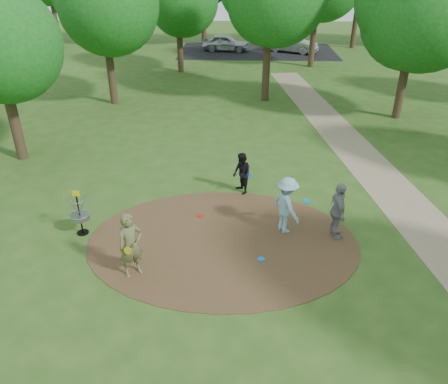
{
  "coord_description": "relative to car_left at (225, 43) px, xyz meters",
  "views": [
    {
      "loc": [
        0.45,
        -11.16,
        7.91
      ],
      "look_at": [
        0.0,
        1.2,
        1.1
      ],
      "focal_mm": 35.0,
      "sensor_mm": 36.0,
      "label": 1
    }
  ],
  "objects": [
    {
      "name": "player_waiting_with_disc",
      "position": [
        4.43,
        -29.58,
        0.23
      ],
      "size": [
        0.55,
        1.14,
        1.88
      ],
      "color": "gray",
      "rests_on": "ground"
    },
    {
      "name": "dirt_clearing",
      "position": [
        0.91,
        -29.96,
        -0.7
      ],
      "size": [
        8.4,
        8.4,
        0.02
      ],
      "primitive_type": "cylinder",
      "color": "#47301C",
      "rests_on": "ground"
    },
    {
      "name": "player_observer_with_disc",
      "position": [
        -1.52,
        -31.59,
        0.25
      ],
      "size": [
        0.84,
        0.79,
        1.93
      ],
      "color": "brown",
      "rests_on": "ground"
    },
    {
      "name": "footpath",
      "position": [
        7.41,
        -27.96,
        -0.71
      ],
      "size": [
        7.55,
        39.89,
        0.01
      ],
      "primitive_type": "cube",
      "rotation": [
        0.0,
        0.0,
        0.14
      ],
      "color": "#8C7A5B",
      "rests_on": "ground"
    },
    {
      "name": "disc_ground_blue",
      "position": [
        2.07,
        -30.86,
        -0.68
      ],
      "size": [
        0.22,
        0.22,
        0.02
      ],
      "primitive_type": "cylinder",
      "color": "blue",
      "rests_on": "dirt_clearing"
    },
    {
      "name": "player_throwing_with_disc",
      "position": [
        2.89,
        -29.29,
        0.24
      ],
      "size": [
        1.34,
        1.41,
        1.9
      ],
      "color": "#7DB0BA",
      "rests_on": "ground"
    },
    {
      "name": "ground",
      "position": [
        0.91,
        -29.96,
        -0.71
      ],
      "size": [
        100.0,
        100.0,
        0.0
      ],
      "primitive_type": "plane",
      "color": "#2D5119",
      "rests_on": "ground"
    },
    {
      "name": "car_left",
      "position": [
        0.0,
        0.0,
        0.0
      ],
      "size": [
        4.35,
        2.16,
        1.43
      ],
      "primitive_type": "imported",
      "rotation": [
        0.0,
        0.0,
        1.45
      ],
      "color": "#B3B7BC",
      "rests_on": "ground"
    },
    {
      "name": "parking_lot",
      "position": [
        2.91,
        0.04,
        -0.71
      ],
      "size": [
        14.0,
        8.0,
        0.01
      ],
      "primitive_type": "cube",
      "color": "black",
      "rests_on": "ground"
    },
    {
      "name": "tree_ring",
      "position": [
        4.07,
        -21.29,
        4.43
      ],
      "size": [
        36.45,
        45.27,
        8.74
      ],
      "color": "#332316",
      "rests_on": "ground"
    },
    {
      "name": "disc_ground_red",
      "position": [
        0.09,
        -28.53,
        -0.68
      ],
      "size": [
        0.22,
        0.22,
        0.02
      ],
      "primitive_type": "cylinder",
      "color": "red",
      "rests_on": "dirt_clearing"
    },
    {
      "name": "car_right",
      "position": [
        6.01,
        -0.43,
        0.02
      ],
      "size": [
        4.68,
        3.35,
        1.47
      ],
      "primitive_type": "imported",
      "rotation": [
        0.0,
        0.0,
        1.12
      ],
      "color": "#A9ADB0",
      "rests_on": "ground"
    },
    {
      "name": "disc_golf_basket",
      "position": [
        -3.59,
        -29.66,
        0.16
      ],
      "size": [
        0.63,
        0.63,
        1.54
      ],
      "color": "black",
      "rests_on": "ground"
    },
    {
      "name": "player_walking_with_disc",
      "position": [
        1.49,
        -26.79,
        0.08
      ],
      "size": [
        0.86,
        0.95,
        1.58
      ],
      "color": "black",
      "rests_on": "ground"
    }
  ]
}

